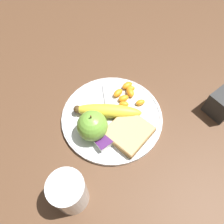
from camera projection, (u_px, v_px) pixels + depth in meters
The scene contains 18 objects.
ground_plane at pixel (112, 118), 0.60m from camera, with size 3.00×3.00×0.00m, color brown.
plate at pixel (112, 117), 0.60m from camera, with size 0.27×0.27×0.01m.
juice_glass at pixel (69, 193), 0.45m from camera, with size 0.08×0.08×0.10m.
apple at pixel (92, 126), 0.53m from camera, with size 0.08×0.08×0.09m.
banana at pixel (107, 111), 0.58m from camera, with size 0.16×0.15×0.04m.
bread_slice at pixel (130, 131), 0.56m from camera, with size 0.12×0.11×0.02m.
fork at pixel (109, 114), 0.59m from camera, with size 0.11×0.17×0.00m.
jam_packet at pixel (104, 142), 0.54m from camera, with size 0.04×0.04×0.02m.
orange_segment_0 at pixel (140, 102), 0.61m from camera, with size 0.03×0.02×0.02m.
orange_segment_1 at pixel (121, 109), 0.60m from camera, with size 0.02×0.03×0.02m.
orange_segment_2 at pixel (130, 92), 0.63m from camera, with size 0.03×0.04×0.02m.
orange_segment_3 at pixel (118, 93), 0.62m from camera, with size 0.03×0.02×0.02m.
orange_segment_4 at pixel (124, 104), 0.61m from camera, with size 0.03×0.03×0.01m.
orange_segment_5 at pixel (125, 112), 0.59m from camera, with size 0.02×0.03×0.02m.
orange_segment_6 at pixel (124, 98), 0.61m from camera, with size 0.03×0.03×0.02m.
orange_segment_7 at pixel (131, 88), 0.64m from camera, with size 0.03×0.03×0.01m.
orange_segment_8 at pixel (127, 86), 0.64m from camera, with size 0.03×0.02×0.02m.
condiment_caddy at pixel (222, 104), 0.59m from camera, with size 0.07×0.07×0.07m.
Camera 1 is at (-0.19, -0.24, 0.52)m, focal length 35.00 mm.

